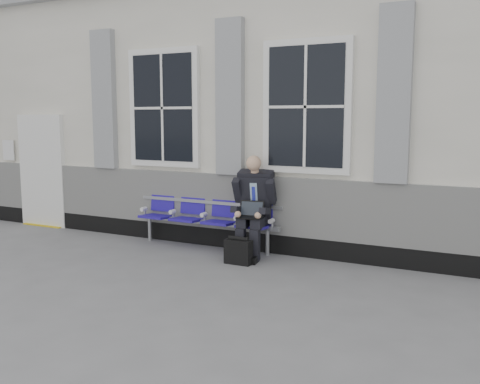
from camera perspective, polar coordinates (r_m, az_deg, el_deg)
The scene contains 5 objects.
ground at distance 7.06m, azimuth 0.07°, elevation -9.31°, with size 70.00×70.00×0.00m, color slate.
station_building at distance 9.98m, azimuth 8.98°, elevation 8.59°, with size 14.40×4.40×4.49m.
bench at distance 8.66m, azimuth -3.66°, elevation -2.33°, with size 2.60×0.47×0.91m.
businessman at distance 8.07m, azimuth 1.48°, elevation -1.18°, with size 0.67×0.90×1.53m.
briefcase at distance 7.73m, azimuth -0.18°, elevation -6.34°, with size 0.40×0.17×0.40m.
Camera 1 is at (3.00, -6.04, 2.10)m, focal length 40.00 mm.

